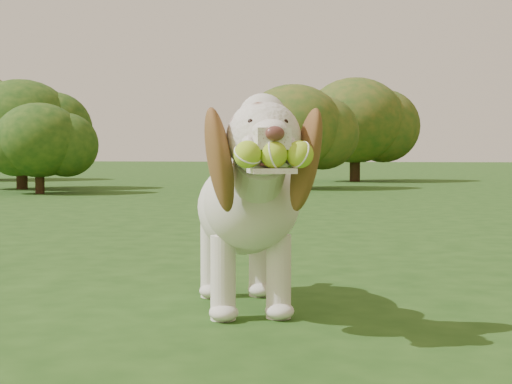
# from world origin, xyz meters

# --- Properties ---
(ground) EXTENTS (80.00, 80.00, 0.00)m
(ground) POSITION_xyz_m (0.00, 0.00, 0.00)
(ground) COLOR #1D4112
(ground) RESTS_ON ground
(dog) EXTENTS (0.63, 1.15, 0.76)m
(dog) POSITION_xyz_m (-0.35, 0.35, 0.41)
(dog) COLOR silver
(dog) RESTS_ON ground
(shrub_a) EXTENTS (1.20, 1.20, 1.24)m
(shrub_a) POSITION_xyz_m (-4.53, 7.65, 0.73)
(shrub_a) COLOR #382314
(shrub_a) RESTS_ON ground
(shrub_b) EXTENTS (1.55, 1.55, 1.61)m
(shrub_b) POSITION_xyz_m (-1.26, 9.58, 0.95)
(shrub_b) COLOR #382314
(shrub_b) RESTS_ON ground
(shrub_e) EXTENTS (1.62, 1.62, 1.68)m
(shrub_e) POSITION_xyz_m (-5.37, 8.85, 0.99)
(shrub_e) COLOR #382314
(shrub_e) RESTS_ON ground
(shrub_i) EXTENTS (1.92, 1.92, 1.99)m
(shrub_i) POSITION_xyz_m (-0.44, 12.71, 1.17)
(shrub_i) COLOR #382314
(shrub_i) RESTS_ON ground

